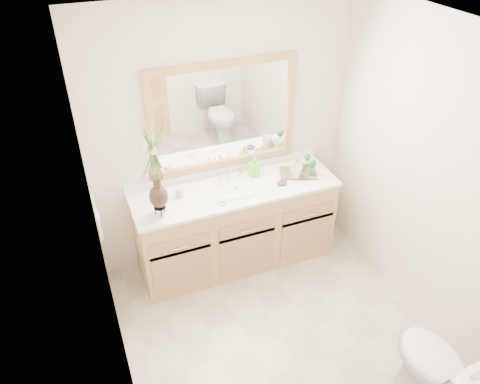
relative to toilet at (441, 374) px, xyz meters
name	(u,v)px	position (x,y,z in m)	size (l,w,h in m)	color
floor	(282,338)	(-0.70, 0.92, -0.37)	(2.60, 2.60, 0.00)	beige
ceiling	(305,38)	(-0.70, 0.92, 2.03)	(2.40, 2.60, 0.02)	white
wall_back	(223,137)	(-0.70, 2.22, 0.83)	(2.40, 0.02, 2.40)	silver
wall_front	(421,382)	(-0.70, -0.38, 0.83)	(2.40, 0.02, 2.40)	silver
wall_left	(108,266)	(-1.90, 0.92, 0.83)	(0.02, 2.60, 2.40)	silver
wall_right	(434,184)	(0.50, 0.92, 0.83)	(0.02, 2.60, 2.40)	silver
vanity	(236,227)	(-0.70, 1.93, 0.03)	(1.80, 0.55, 0.80)	tan
counter	(235,190)	(-0.70, 1.93, 0.45)	(1.84, 0.57, 0.03)	white
sink	(236,194)	(-0.70, 1.92, 0.41)	(0.38, 0.34, 0.23)	white
mirror	(224,116)	(-0.70, 2.20, 1.04)	(1.32, 0.04, 0.97)	white
switch_plate	(99,222)	(-1.89, 1.68, 0.61)	(0.02, 0.12, 0.12)	white
toilet	(441,374)	(0.00, 0.00, 0.00)	(0.42, 0.75, 0.74)	white
flower_vase	(154,162)	(-1.40, 1.81, 0.96)	(0.18, 0.18, 0.73)	black
tumbler	(179,192)	(-1.19, 1.99, 0.51)	(0.07, 0.07, 0.09)	beige
soap_dish	(221,202)	(-0.89, 1.78, 0.47)	(0.10, 0.10, 0.03)	beige
soap_bottle	(254,167)	(-0.46, 2.08, 0.55)	(0.08, 0.08, 0.17)	#7CE435
purple_dish	(282,183)	(-0.29, 1.84, 0.48)	(0.09, 0.08, 0.03)	#5A246C
tray	(298,173)	(-0.08, 1.94, 0.47)	(0.33, 0.22, 0.02)	brown
mug_left	(296,172)	(-0.13, 1.88, 0.53)	(0.11, 0.10, 0.11)	beige
mug_right	(299,165)	(-0.05, 1.98, 0.53)	(0.11, 0.10, 0.11)	beige
goblet_front	(312,164)	(0.02, 1.87, 0.58)	(0.07, 0.07, 0.15)	#246D29
goblet_back	(307,158)	(0.05, 2.02, 0.57)	(0.06, 0.06, 0.13)	#246D29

